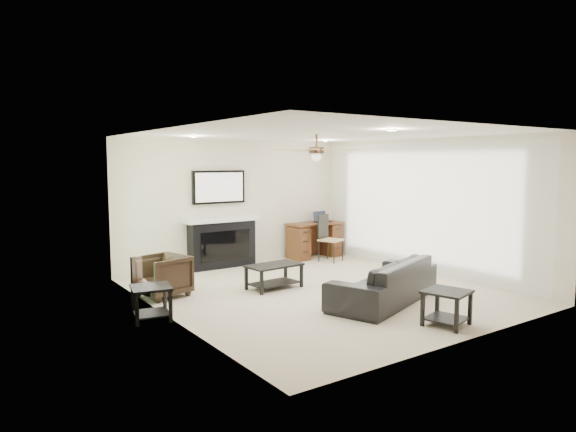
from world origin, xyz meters
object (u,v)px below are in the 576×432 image
object	(u,v)px
armchair	(162,276)
fireplace_unit	(222,219)
sofa	(384,281)
coffee_table	(274,276)
desk	(315,240)

from	to	relation	value
armchair	fireplace_unit	bearing A→B (deg)	115.83
sofa	armchair	world-z (taller)	armchair
armchair	sofa	bearing A→B (deg)	37.49
coffee_table	fireplace_unit	bearing A→B (deg)	82.95
sofa	armchair	xyz separation A→B (m)	(-2.60, 2.15, 0.01)
armchair	desk	world-z (taller)	desk
fireplace_unit	sofa	bearing A→B (deg)	-77.23
armchair	fireplace_unit	size ratio (longest dim) A/B	0.37
fireplace_unit	desk	bearing A→B (deg)	-4.50
armchair	desk	size ratio (longest dim) A/B	0.58
sofa	fireplace_unit	size ratio (longest dim) A/B	1.13
desk	coffee_table	bearing A→B (deg)	-140.98
sofa	desk	world-z (taller)	desk
fireplace_unit	coffee_table	bearing A→B (deg)	-92.53
sofa	coffee_table	world-z (taller)	sofa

